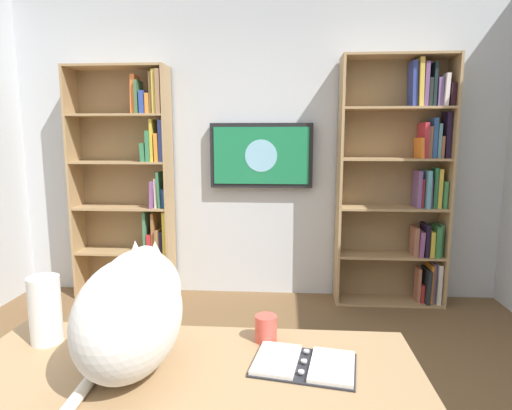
# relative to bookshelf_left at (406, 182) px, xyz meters

# --- Properties ---
(wall_back) EXTENTS (4.52, 0.06, 2.70)m
(wall_back) POSITION_rel_bookshelf_left_xyz_m (1.32, -0.17, 0.27)
(wall_back) COLOR silver
(wall_back) RESTS_ON ground
(bookshelf_left) EXTENTS (0.94, 0.28, 2.14)m
(bookshelf_left) POSITION_rel_bookshelf_left_xyz_m (0.00, 0.00, 0.00)
(bookshelf_left) COLOR tan
(bookshelf_left) RESTS_ON ground
(bookshelf_right) EXTENTS (0.89, 0.28, 2.08)m
(bookshelf_right) POSITION_rel_bookshelf_left_xyz_m (2.41, -0.00, -0.01)
(bookshelf_right) COLOR tan
(bookshelf_right) RESTS_ON ground
(wall_mounted_tv) EXTENTS (0.92, 0.07, 0.57)m
(wall_mounted_tv) POSITION_rel_bookshelf_left_xyz_m (1.26, -0.08, 0.22)
(wall_mounted_tv) COLOR black
(desk) EXTENTS (1.49, 0.59, 0.73)m
(desk) POSITION_rel_bookshelf_left_xyz_m (1.34, 2.49, -0.47)
(desk) COLOR #A37F56
(desk) RESTS_ON ground
(cat) EXTENTS (0.31, 0.62, 0.38)m
(cat) POSITION_rel_bookshelf_left_xyz_m (1.52, 2.48, -0.16)
(cat) COLOR white
(cat) RESTS_ON desk
(open_binder) EXTENTS (0.36, 0.27, 0.02)m
(open_binder) POSITION_rel_bookshelf_left_xyz_m (0.98, 2.44, -0.35)
(open_binder) COLOR #26262B
(open_binder) RESTS_ON desk
(paper_towel_roll) EXTENTS (0.11, 0.11, 0.24)m
(paper_towel_roll) POSITION_rel_bookshelf_left_xyz_m (1.90, 2.34, -0.23)
(paper_towel_roll) COLOR white
(paper_towel_roll) RESTS_ON desk
(coffee_mug) EXTENTS (0.08, 0.08, 0.10)m
(coffee_mug) POSITION_rel_bookshelf_left_xyz_m (1.11, 2.28, -0.31)
(coffee_mug) COLOR #D84C3F
(coffee_mug) RESTS_ON desk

